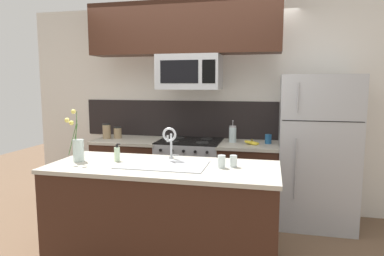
% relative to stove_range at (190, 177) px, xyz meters
% --- Properties ---
extents(ground_plane, '(10.00, 10.00, 0.00)m').
position_rel_stove_range_xyz_m(ground_plane, '(-0.00, -0.90, -0.46)').
color(ground_plane, brown).
extents(rear_partition, '(5.20, 0.10, 2.60)m').
position_rel_stove_range_xyz_m(rear_partition, '(0.30, 0.38, 0.84)').
color(rear_partition, silver).
rests_on(rear_partition, ground).
extents(splash_band, '(3.07, 0.01, 0.48)m').
position_rel_stove_range_xyz_m(splash_band, '(-0.00, 0.32, 0.69)').
color(splash_band, black).
rests_on(splash_band, rear_partition).
extents(back_counter_left, '(0.85, 0.65, 0.91)m').
position_rel_stove_range_xyz_m(back_counter_left, '(-0.79, 0.00, -0.01)').
color(back_counter_left, '#381E14').
rests_on(back_counter_left, ground).
extents(back_counter_right, '(0.71, 0.65, 0.91)m').
position_rel_stove_range_xyz_m(back_counter_right, '(0.72, 0.00, -0.01)').
color(back_counter_right, '#381E14').
rests_on(back_counter_right, ground).
extents(stove_range, '(0.76, 0.64, 0.93)m').
position_rel_stove_range_xyz_m(stove_range, '(0.00, 0.00, 0.00)').
color(stove_range, '#A8AAAF').
rests_on(stove_range, ground).
extents(microwave, '(0.74, 0.40, 0.41)m').
position_rel_stove_range_xyz_m(microwave, '(0.00, -0.02, 1.29)').
color(microwave, '#A8AAAF').
extents(upper_cabinet_band, '(2.26, 0.34, 0.60)m').
position_rel_stove_range_xyz_m(upper_cabinet_band, '(-0.07, -0.05, 1.79)').
color(upper_cabinet_band, '#381E14').
extents(refrigerator, '(0.83, 0.74, 1.71)m').
position_rel_stove_range_xyz_m(refrigerator, '(1.47, 0.02, 0.39)').
color(refrigerator, '#A8AAAF').
rests_on(refrigerator, ground).
extents(storage_jar_tall, '(0.10, 0.10, 0.20)m').
position_rel_stove_range_xyz_m(storage_jar_tall, '(-1.10, -0.03, 0.55)').
color(storage_jar_tall, '#997F5B').
rests_on(storage_jar_tall, back_counter_left).
extents(storage_jar_medium, '(0.10, 0.10, 0.15)m').
position_rel_stove_range_xyz_m(storage_jar_medium, '(-0.97, 0.02, 0.52)').
color(storage_jar_medium, '#997F5B').
rests_on(storage_jar_medium, back_counter_left).
extents(banana_bunch, '(0.19, 0.13, 0.08)m').
position_rel_stove_range_xyz_m(banana_bunch, '(0.75, -0.06, 0.47)').
color(banana_bunch, yellow).
rests_on(banana_bunch, back_counter_right).
extents(french_press, '(0.09, 0.09, 0.27)m').
position_rel_stove_range_xyz_m(french_press, '(0.52, 0.06, 0.55)').
color(french_press, silver).
rests_on(french_press, back_counter_right).
extents(coffee_tin, '(0.08, 0.08, 0.11)m').
position_rel_stove_range_xyz_m(coffee_tin, '(0.94, 0.05, 0.50)').
color(coffee_tin, '#1E5184').
rests_on(coffee_tin, back_counter_right).
extents(island_counter, '(1.99, 0.82, 0.91)m').
position_rel_stove_range_xyz_m(island_counter, '(0.05, -1.25, -0.01)').
color(island_counter, '#381E14').
rests_on(island_counter, ground).
extents(kitchen_sink, '(0.76, 0.43, 0.16)m').
position_rel_stove_range_xyz_m(kitchen_sink, '(0.05, -1.25, 0.38)').
color(kitchen_sink, '#ADAFB5').
rests_on(kitchen_sink, island_counter).
extents(sink_faucet, '(0.14, 0.14, 0.31)m').
position_rel_stove_range_xyz_m(sink_faucet, '(0.06, -1.03, 0.65)').
color(sink_faucet, '#B7BABF').
rests_on(sink_faucet, island_counter).
extents(dish_soap_bottle, '(0.06, 0.05, 0.16)m').
position_rel_stove_range_xyz_m(dish_soap_bottle, '(-0.40, -1.20, 0.52)').
color(dish_soap_bottle, beige).
rests_on(dish_soap_bottle, island_counter).
extents(drinking_glass, '(0.07, 0.07, 0.11)m').
position_rel_stove_range_xyz_m(drinking_glass, '(0.57, -1.23, 0.50)').
color(drinking_glass, silver).
rests_on(drinking_glass, island_counter).
extents(spare_glass, '(0.06, 0.06, 0.10)m').
position_rel_stove_range_xyz_m(spare_glass, '(0.66, -1.18, 0.50)').
color(spare_glass, silver).
rests_on(spare_glass, island_counter).
extents(flower_vase, '(0.14, 0.12, 0.48)m').
position_rel_stove_range_xyz_m(flower_vase, '(-0.74, -1.28, 0.56)').
color(flower_vase, silver).
rests_on(flower_vase, island_counter).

